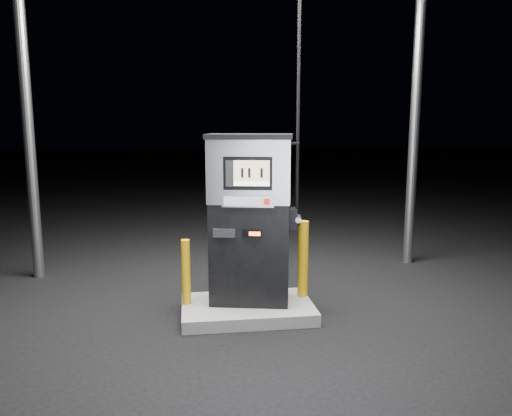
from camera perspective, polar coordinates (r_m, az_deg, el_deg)
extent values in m
plane|color=black|center=(6.30, -0.99, -12.13)|extent=(80.00, 80.00, 0.00)
cube|color=slate|center=(6.27, -0.99, -11.49)|extent=(1.60, 1.00, 0.15)
cylinder|color=gray|center=(8.14, -24.58, 8.17)|extent=(0.16, 0.16, 4.50)
cylinder|color=gray|center=(8.64, 17.65, 8.62)|extent=(0.16, 0.16, 4.50)
cube|color=black|center=(6.16, -0.69, -5.04)|extent=(1.05, 0.74, 1.25)
cube|color=#AFAFB7|center=(5.98, -0.71, 4.29)|extent=(1.07, 0.76, 0.75)
cube|color=black|center=(5.96, -0.72, 8.18)|extent=(1.12, 0.81, 0.06)
cube|color=black|center=(5.70, -0.96, 3.97)|extent=(0.56, 0.15, 0.38)
cube|color=#C3AA8D|center=(5.67, -0.52, 4.25)|extent=(0.40, 0.09, 0.24)
cube|color=white|center=(5.69, -0.51, 2.79)|extent=(0.40, 0.09, 0.05)
cube|color=#AFAFB7|center=(5.74, -0.95, 0.78)|extent=(0.59, 0.15, 0.14)
cube|color=#95989C|center=(5.72, -0.96, 0.75)|extent=(0.54, 0.12, 0.11)
cube|color=red|center=(5.70, 1.24, 0.72)|extent=(0.07, 0.02, 0.07)
cube|color=black|center=(5.81, -0.44, -2.94)|extent=(0.22, 0.07, 0.09)
cube|color=#FF490C|center=(5.79, -0.15, -2.97)|extent=(0.13, 0.03, 0.05)
cube|color=black|center=(5.84, -3.68, -2.89)|extent=(0.26, 0.08, 0.10)
cube|color=black|center=(6.04, 4.28, -1.20)|extent=(0.14, 0.20, 0.25)
cylinder|color=gray|center=(6.04, 4.85, -1.21)|extent=(0.11, 0.23, 0.07)
cylinder|color=black|center=(5.91, 4.89, 14.85)|extent=(0.04, 0.04, 3.11)
cylinder|color=#E3A30C|center=(6.17, -8.00, -7.28)|extent=(0.13, 0.13, 0.81)
cylinder|color=#E3A30C|center=(6.40, 5.41, -5.79)|extent=(0.17, 0.17, 0.98)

